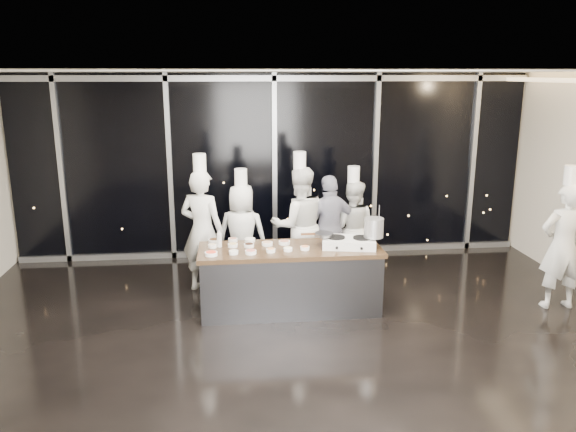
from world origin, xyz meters
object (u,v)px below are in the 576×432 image
(chef_left, at_px, (242,234))
(stove, at_px, (349,242))
(stock_pot, at_px, (374,228))
(chef_far_left, at_px, (202,230))
(chef_right, at_px, (352,227))
(demo_counter, at_px, (290,279))
(chef_side, at_px, (563,245))
(chef_center, at_px, (299,225))
(guest, at_px, (330,228))
(frying_pan, at_px, (323,234))

(chef_left, bearing_deg, stove, 156.82)
(stove, xyz_separation_m, stock_pot, (0.33, -0.05, 0.21))
(chef_far_left, height_order, chef_right, chef_far_left)
(demo_counter, xyz_separation_m, chef_side, (3.72, -0.28, 0.45))
(stove, relative_size, chef_far_left, 0.37)
(demo_counter, height_order, stove, stove)
(chef_far_left, bearing_deg, chef_center, -147.68)
(demo_counter, relative_size, stove, 3.18)
(stove, distance_m, chef_right, 1.45)
(demo_counter, relative_size, chef_left, 1.36)
(chef_right, bearing_deg, guest, 50.02)
(stock_pot, bearing_deg, demo_counter, 175.66)
(chef_far_left, xyz_separation_m, chef_left, (0.59, 0.22, -0.14))
(frying_pan, height_order, chef_far_left, chef_far_left)
(chef_center, bearing_deg, demo_counter, 70.97)
(stock_pot, xyz_separation_m, chef_side, (2.60, -0.19, -0.27))
(demo_counter, xyz_separation_m, chef_right, (1.15, 1.36, 0.33))
(frying_pan, xyz_separation_m, chef_right, (0.70, 1.32, -0.28))
(stove, distance_m, frying_pan, 0.36)
(stove, xyz_separation_m, chef_far_left, (-2.01, 0.92, -0.03))
(guest, xyz_separation_m, chef_right, (0.40, 0.24, -0.06))
(frying_pan, relative_size, chef_left, 0.26)
(frying_pan, distance_m, chef_left, 1.53)
(chef_left, distance_m, chef_side, 4.56)
(frying_pan, relative_size, guest, 0.28)
(chef_right, bearing_deg, stock_pot, 108.42)
(stove, height_order, chef_right, chef_right)
(frying_pan, xyz_separation_m, chef_center, (-0.19, 1.04, -0.14))
(stock_pot, xyz_separation_m, chef_center, (-0.86, 1.17, -0.25))
(stock_pot, bearing_deg, chef_side, -4.27)
(demo_counter, relative_size, frying_pan, 5.31)
(chef_side, bearing_deg, chef_center, -22.12)
(guest, bearing_deg, stock_pot, 91.86)
(chef_far_left, bearing_deg, frying_pan, 177.66)
(frying_pan, height_order, chef_left, chef_left)
(chef_right, bearing_deg, chef_side, 167.11)
(frying_pan, bearing_deg, chef_right, 73.13)
(demo_counter, distance_m, chef_center, 1.21)
(demo_counter, bearing_deg, guest, 56.33)
(frying_pan, xyz_separation_m, guest, (0.29, 1.08, -0.22))
(chef_far_left, relative_size, chef_left, 1.15)
(frying_pan, xyz_separation_m, chef_left, (-1.08, 1.06, -0.26))
(stove, relative_size, stock_pot, 2.96)
(chef_far_left, distance_m, chef_center, 1.49)
(demo_counter, xyz_separation_m, stove, (0.80, -0.04, 0.51))
(stove, bearing_deg, chef_center, 126.44)
(guest, xyz_separation_m, chef_side, (2.97, -1.40, 0.06))
(chef_left, height_order, chef_right, chef_left)
(frying_pan, height_order, stock_pot, stock_pot)
(demo_counter, height_order, chef_right, chef_right)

